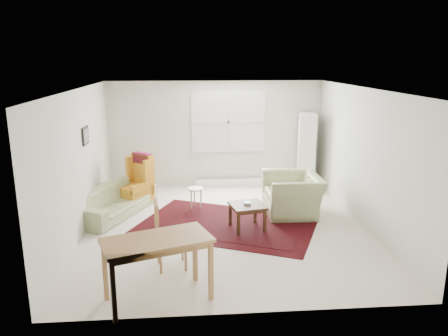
{
  "coord_description": "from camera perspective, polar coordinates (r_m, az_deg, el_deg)",
  "views": [
    {
      "loc": [
        -0.64,
        -7.41,
        3.0
      ],
      "look_at": [
        0.0,
        0.3,
        1.05
      ],
      "focal_mm": 35.0,
      "sensor_mm": 36.0,
      "label": 1
    }
  ],
  "objects": [
    {
      "name": "room",
      "position": [
        7.84,
        0.19,
        1.31
      ],
      "size": [
        5.04,
        5.54,
        2.51
      ],
      "color": "silver",
      "rests_on": "ground"
    },
    {
      "name": "desk",
      "position": [
        5.69,
        -8.64,
        -12.98
      ],
      "size": [
        1.47,
        1.08,
        0.84
      ],
      "primitive_type": null,
      "rotation": [
        0.0,
        0.0,
        0.35
      ],
      "color": "#A57742",
      "rests_on": "ground"
    },
    {
      "name": "stool",
      "position": [
        8.97,
        -3.74,
        -3.93
      ],
      "size": [
        0.42,
        0.42,
        0.44
      ],
      "primitive_type": null,
      "rotation": [
        0.0,
        0.0,
        -0.34
      ],
      "color": "white",
      "rests_on": "ground"
    },
    {
      "name": "wingback_chair",
      "position": [
        9.25,
        -11.8,
        -1.59
      ],
      "size": [
        0.9,
        0.9,
        1.08
      ],
      "primitive_type": null,
      "rotation": [
        0.0,
        0.0,
        -0.73
      ],
      "color": "orange",
      "rests_on": "ground"
    },
    {
      "name": "desk_chair",
      "position": [
        6.46,
        -6.91,
        -8.64
      ],
      "size": [
        0.5,
        0.5,
        1.02
      ],
      "primitive_type": null,
      "rotation": [
        0.0,
        0.0,
        1.72
      ],
      "color": "#A57742",
      "rests_on": "ground"
    },
    {
      "name": "rug",
      "position": [
        8.15,
        0.44,
        -7.32
      ],
      "size": [
        3.68,
        3.11,
        0.03
      ],
      "primitive_type": null,
      "rotation": [
        0.0,
        0.0,
        -0.42
      ],
      "color": "black",
      "rests_on": "ground"
    },
    {
      "name": "armchair",
      "position": [
        8.71,
        8.98,
        -2.92
      ],
      "size": [
        1.05,
        1.2,
        0.94
      ],
      "primitive_type": "imported",
      "rotation": [
        0.0,
        0.0,
        -1.57
      ],
      "color": "#959F6A",
      "rests_on": "ground"
    },
    {
      "name": "sofa",
      "position": [
        8.81,
        -14.1,
        -3.46
      ],
      "size": [
        1.54,
        2.12,
        0.8
      ],
      "primitive_type": "imported",
      "rotation": [
        0.0,
        0.0,
        1.13
      ],
      "color": "#959F6A",
      "rests_on": "ground"
    },
    {
      "name": "cabinet",
      "position": [
        10.35,
        10.72,
        2.13
      ],
      "size": [
        0.49,
        0.77,
        1.78
      ],
      "primitive_type": null,
      "rotation": [
        0.0,
        0.0,
        -0.18
      ],
      "color": "white",
      "rests_on": "ground"
    },
    {
      "name": "coffee_table",
      "position": [
        7.88,
        3.04,
        -6.38
      ],
      "size": [
        0.69,
        0.69,
        0.48
      ],
      "primitive_type": null,
      "rotation": [
        0.0,
        0.0,
        0.2
      ],
      "color": "#3D2312",
      "rests_on": "ground"
    }
  ]
}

